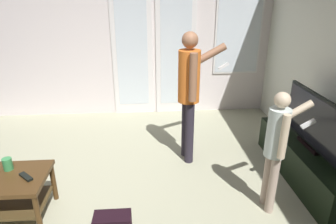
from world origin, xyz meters
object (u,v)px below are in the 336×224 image
object	(u,v)px
flat_screen_tv	(314,121)
person_child	(277,142)
tv_stand	(305,163)
person_adult	(190,87)
tv_remote_black	(26,177)
cup_near_edge	(8,164)

from	to	relation	value
flat_screen_tv	person_child	distance (m)	0.75
tv_stand	person_adult	distance (m)	1.58
flat_screen_tv	tv_remote_black	distance (m)	2.94
cup_near_edge	tv_remote_black	bearing A→B (deg)	-35.57
person_adult	person_child	bearing A→B (deg)	-56.21
tv_remote_black	cup_near_edge	bearing A→B (deg)	-171.93
cup_near_edge	flat_screen_tv	bearing A→B (deg)	5.17
cup_near_edge	tv_stand	bearing A→B (deg)	5.10
cup_near_edge	tv_remote_black	xyz separation A→B (m)	(0.21, -0.15, -0.05)
person_adult	person_child	world-z (taller)	person_adult
person_adult	cup_near_edge	size ratio (longest dim) A/B	13.62
tv_stand	tv_remote_black	distance (m)	2.94
flat_screen_tv	person_child	bearing A→B (deg)	-142.95
person_child	tv_stand	bearing A→B (deg)	36.74
person_adult	tv_remote_black	distance (m)	1.97
person_adult	cup_near_edge	distance (m)	2.07
tv_remote_black	person_adult	bearing A→B (deg)	74.77
tv_remote_black	tv_stand	bearing A→B (deg)	52.08
cup_near_edge	person_child	bearing A→B (deg)	-3.89
flat_screen_tv	cup_near_edge	bearing A→B (deg)	-174.83
person_child	tv_remote_black	distance (m)	2.31
flat_screen_tv	tv_remote_black	bearing A→B (deg)	-171.48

